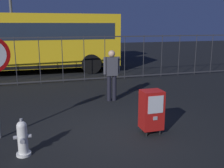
% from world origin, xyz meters
% --- Properties ---
extents(ground_plane, '(60.00, 60.00, 0.00)m').
position_xyz_m(ground_plane, '(0.00, 0.00, 0.00)').
color(ground_plane, black).
extents(fire_hydrant, '(0.33, 0.32, 0.75)m').
position_xyz_m(fire_hydrant, '(-2.00, -0.46, 0.35)').
color(fire_hydrant, silver).
rests_on(fire_hydrant, ground_plane).
extents(newspaper_box_primary, '(0.48, 0.42, 1.02)m').
position_xyz_m(newspaper_box_primary, '(0.81, -0.21, 0.57)').
color(newspaper_box_primary, black).
rests_on(newspaper_box_primary, ground_plane).
extents(pedestrian, '(0.55, 0.22, 1.67)m').
position_xyz_m(pedestrian, '(0.73, 2.62, 0.95)').
color(pedestrian, black).
rests_on(pedestrian, ground_plane).
extents(fence_barrier, '(18.03, 0.04, 2.00)m').
position_xyz_m(fence_barrier, '(0.00, 5.94, 1.02)').
color(fence_barrier, '#2D2D33').
rests_on(fence_barrier, ground_plane).
extents(bus_near, '(10.55, 2.95, 3.00)m').
position_xyz_m(bus_near, '(-2.49, 8.94, 1.71)').
color(bus_near, gold).
rests_on(bus_near, ground_plane).
extents(bus_far, '(10.67, 3.46, 3.00)m').
position_xyz_m(bus_far, '(-1.41, 12.74, 1.71)').
color(bus_far, beige).
rests_on(bus_far, ground_plane).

